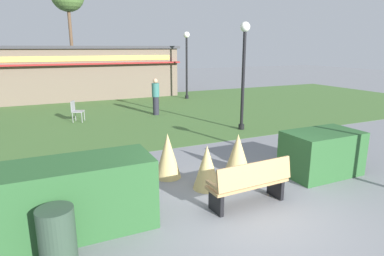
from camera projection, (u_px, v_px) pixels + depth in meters
The scene contains 17 objects.
ground_plane at pixel (255, 216), 6.08m from camera, with size 80.00×80.00×0.00m, color slate.
lawn_patch at pixel (123, 114), 15.33m from camera, with size 36.00×12.00×0.01m, color #446B33.
park_bench at pixel (250, 183), 6.37m from camera, with size 1.72×0.59×0.95m.
hedge_left at pixel (76, 197), 5.47m from camera, with size 2.59×1.10×1.24m, color #28562B.
hedge_right at pixel (322, 153), 7.98m from camera, with size 1.85×1.10×1.08m, color #28562B.
ornamental_grass_behind_left at pixel (168, 156), 7.77m from camera, with size 0.63×0.63×1.10m, color tan.
ornamental_grass_behind_right at pixel (238, 153), 8.20m from camera, with size 0.64×0.64×0.97m, color tan.
ornamental_grass_behind_center at pixel (207, 167), 7.16m from camera, with size 0.62×0.62×1.00m, color tan.
lamppost_mid at pixel (244, 63), 11.88m from camera, with size 0.36×0.36×3.96m.
lamppost_far at pixel (187, 57), 19.34m from camera, with size 0.36×0.36×3.96m.
trash_bin at pixel (57, 237), 4.61m from camera, with size 0.52×0.52×0.89m, color #2D4233.
food_kiosk at pixel (86, 71), 20.42m from camera, with size 11.09×4.61×3.15m.
cafe_chair_east at pixel (76, 110), 13.62m from camera, with size 0.58×0.58×0.89m.
person_strolling at pixel (156, 96), 14.96m from camera, with size 0.34×0.34×1.69m.
parked_car_west_slot at pixel (6, 81), 24.05m from camera, with size 4.21×2.07×1.20m.
parked_car_center_slot at pixel (83, 78), 26.30m from camera, with size 4.25×2.16×1.20m.
parked_car_east_slot at pixel (136, 76), 28.12m from camera, with size 4.31×2.27×1.20m.
Camera 1 is at (-3.40, -4.48, 3.07)m, focal length 30.35 mm.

